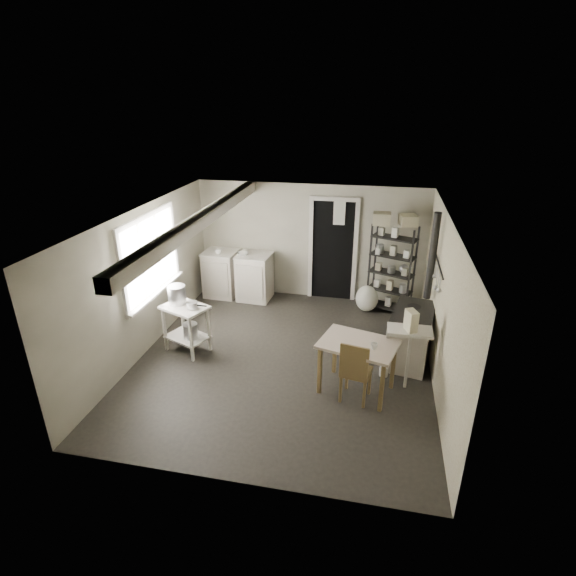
% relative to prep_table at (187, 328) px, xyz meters
% --- Properties ---
extents(floor, '(5.00, 5.00, 0.00)m').
position_rel_prep_table_xyz_m(floor, '(1.59, 0.04, -0.40)').
color(floor, black).
rests_on(floor, ground).
extents(ceiling, '(5.00, 5.00, 0.00)m').
position_rel_prep_table_xyz_m(ceiling, '(1.59, 0.04, 1.90)').
color(ceiling, beige).
rests_on(ceiling, wall_back).
extents(wall_back, '(4.50, 0.02, 2.30)m').
position_rel_prep_table_xyz_m(wall_back, '(1.59, 2.54, 0.75)').
color(wall_back, '#A19D8A').
rests_on(wall_back, ground).
extents(wall_front, '(4.50, 0.02, 2.30)m').
position_rel_prep_table_xyz_m(wall_front, '(1.59, -2.46, 0.75)').
color(wall_front, '#A19D8A').
rests_on(wall_front, ground).
extents(wall_left, '(0.02, 5.00, 2.30)m').
position_rel_prep_table_xyz_m(wall_left, '(-0.66, 0.04, 0.75)').
color(wall_left, '#A19D8A').
rests_on(wall_left, ground).
extents(wall_right, '(0.02, 5.00, 2.30)m').
position_rel_prep_table_xyz_m(wall_right, '(3.84, 0.04, 0.75)').
color(wall_right, '#A19D8A').
rests_on(wall_right, ground).
extents(window, '(0.12, 1.76, 1.28)m').
position_rel_prep_table_xyz_m(window, '(-0.63, 0.24, 1.10)').
color(window, beige).
rests_on(window, wall_left).
extents(doorway, '(0.96, 0.10, 2.08)m').
position_rel_prep_table_xyz_m(doorway, '(2.04, 2.51, 0.60)').
color(doorway, beige).
rests_on(doorway, ground).
extents(ceiling_beam, '(0.18, 5.00, 0.18)m').
position_rel_prep_table_xyz_m(ceiling_beam, '(0.39, 0.04, 1.80)').
color(ceiling_beam, beige).
rests_on(ceiling_beam, ceiling).
extents(wallpaper_panel, '(0.01, 5.00, 2.30)m').
position_rel_prep_table_xyz_m(wallpaper_panel, '(3.83, 0.04, 0.75)').
color(wallpaper_panel, '#BFB99B').
rests_on(wallpaper_panel, wall_right).
extents(utensil_rail, '(0.06, 1.20, 0.44)m').
position_rel_prep_table_xyz_m(utensil_rail, '(3.78, 0.64, 1.15)').
color(utensil_rail, '#B9B9BC').
rests_on(utensil_rail, wall_right).
extents(prep_table, '(0.83, 0.72, 0.79)m').
position_rel_prep_table_xyz_m(prep_table, '(0.00, 0.00, 0.00)').
color(prep_table, beige).
rests_on(prep_table, ground).
extents(stockpot, '(0.34, 0.34, 0.30)m').
position_rel_prep_table_xyz_m(stockpot, '(-0.15, 0.08, 0.54)').
color(stockpot, '#B9B9BC').
rests_on(stockpot, prep_table).
extents(saucepan, '(0.22, 0.22, 0.10)m').
position_rel_prep_table_xyz_m(saucepan, '(0.15, -0.04, 0.45)').
color(saucepan, '#B9B9BC').
rests_on(saucepan, prep_table).
extents(bucket, '(0.24, 0.24, 0.25)m').
position_rel_prep_table_xyz_m(bucket, '(0.08, -0.05, -0.02)').
color(bucket, '#B9B9BC').
rests_on(bucket, prep_table).
extents(base_cabinets, '(1.47, 0.70, 0.94)m').
position_rel_prep_table_xyz_m(base_cabinets, '(0.17, 2.19, 0.06)').
color(base_cabinets, beige).
rests_on(base_cabinets, ground).
extents(mixing_bowl, '(0.37, 0.37, 0.07)m').
position_rel_prep_table_xyz_m(mixing_bowl, '(0.31, 2.10, 0.56)').
color(mixing_bowl, white).
rests_on(mixing_bowl, base_cabinets).
extents(counter_cup, '(0.13, 0.13, 0.09)m').
position_rel_prep_table_xyz_m(counter_cup, '(-0.17, 2.08, 0.57)').
color(counter_cup, white).
rests_on(counter_cup, base_cabinets).
extents(shelf_rack, '(0.87, 0.58, 1.71)m').
position_rel_prep_table_xyz_m(shelf_rack, '(3.19, 2.10, 0.55)').
color(shelf_rack, black).
rests_on(shelf_rack, ground).
extents(shelf_jar, '(0.09, 0.09, 0.19)m').
position_rel_prep_table_xyz_m(shelf_jar, '(2.91, 2.11, 0.97)').
color(shelf_jar, white).
rests_on(shelf_jar, shelf_rack).
extents(storage_box_a, '(0.31, 0.27, 0.21)m').
position_rel_prep_table_xyz_m(storage_box_a, '(2.93, 2.11, 1.61)').
color(storage_box_a, beige).
rests_on(storage_box_a, shelf_rack).
extents(storage_box_b, '(0.35, 0.33, 0.19)m').
position_rel_prep_table_xyz_m(storage_box_b, '(3.39, 2.13, 1.59)').
color(storage_box_b, beige).
rests_on(storage_box_b, shelf_rack).
extents(stove, '(0.77, 1.15, 0.83)m').
position_rel_prep_table_xyz_m(stove, '(3.51, 0.44, 0.04)').
color(stove, beige).
rests_on(stove, ground).
extents(stovepipe, '(0.13, 0.13, 1.32)m').
position_rel_prep_table_xyz_m(stovepipe, '(3.72, 0.84, 1.19)').
color(stovepipe, black).
rests_on(stovepipe, stove).
extents(side_ledge, '(0.61, 0.33, 0.94)m').
position_rel_prep_table_xyz_m(side_ledge, '(3.41, -0.32, 0.03)').
color(side_ledge, beige).
rests_on(side_ledge, ground).
extents(oats_box, '(0.19, 0.22, 0.29)m').
position_rel_prep_table_xyz_m(oats_box, '(3.41, -0.35, 0.61)').
color(oats_box, beige).
rests_on(oats_box, side_ledge).
extents(work_table, '(1.17, 0.95, 0.77)m').
position_rel_prep_table_xyz_m(work_table, '(2.75, -0.54, -0.02)').
color(work_table, beige).
rests_on(work_table, ground).
extents(table_cup, '(0.11, 0.11, 0.09)m').
position_rel_prep_table_xyz_m(table_cup, '(2.95, -0.67, 0.40)').
color(table_cup, white).
rests_on(table_cup, work_table).
extents(chair, '(0.45, 0.46, 0.92)m').
position_rel_prep_table_xyz_m(chair, '(2.75, -0.72, 0.08)').
color(chair, brown).
rests_on(chair, ground).
extents(flour_sack, '(0.46, 0.41, 0.52)m').
position_rel_prep_table_xyz_m(flour_sack, '(2.78, 2.05, -0.16)').
color(flour_sack, silver).
rests_on(flour_sack, ground).
extents(floor_crock, '(0.15, 0.15, 0.16)m').
position_rel_prep_table_xyz_m(floor_crock, '(3.13, -0.10, -0.33)').
color(floor_crock, white).
rests_on(floor_crock, ground).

